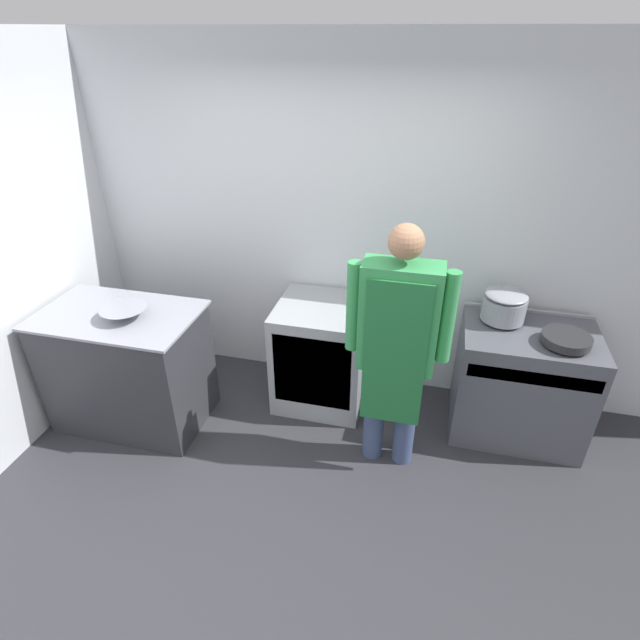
% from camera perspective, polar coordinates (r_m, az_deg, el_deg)
% --- Properties ---
extents(ground_plane, '(14.00, 14.00, 0.00)m').
position_cam_1_polar(ground_plane, '(3.40, -4.78, -21.76)').
color(ground_plane, '#2D2D33').
extents(wall_back, '(8.00, 0.05, 2.70)m').
position_cam_1_polar(wall_back, '(3.90, 1.92, 10.46)').
color(wall_back, silver).
rests_on(wall_back, ground_plane).
extents(wall_left, '(0.05, 8.00, 2.70)m').
position_cam_1_polar(wall_left, '(4.26, -28.08, 8.63)').
color(wall_left, silver).
rests_on(wall_left, ground_plane).
extents(prep_counter, '(1.13, 0.70, 0.94)m').
position_cam_1_polar(prep_counter, '(4.04, -20.97, -5.09)').
color(prep_counter, '#2D2D33').
rests_on(prep_counter, ground_plane).
extents(stove, '(0.92, 0.65, 0.88)m').
position_cam_1_polar(stove, '(3.97, 21.94, -6.65)').
color(stove, '#4C4F56').
rests_on(stove, ground_plane).
extents(fridge_unit, '(0.70, 0.66, 0.86)m').
position_cam_1_polar(fridge_unit, '(3.99, 0.23, -3.86)').
color(fridge_unit, '#93999E').
rests_on(fridge_unit, ground_plane).
extents(person_cook, '(0.66, 0.24, 1.75)m').
position_cam_1_polar(person_cook, '(3.15, 8.80, -2.22)').
color(person_cook, '#38476B').
rests_on(person_cook, ground_plane).
extents(mixing_bowl, '(0.32, 0.32, 0.08)m').
position_cam_1_polar(mixing_bowl, '(3.71, -21.47, 0.77)').
color(mixing_bowl, gray).
rests_on(mixing_bowl, prep_counter).
extents(stock_pot, '(0.30, 0.30, 0.22)m').
position_cam_1_polar(stock_pot, '(3.75, 20.32, 1.59)').
color(stock_pot, gray).
rests_on(stock_pot, stove).
extents(saute_pan, '(0.32, 0.32, 0.06)m').
position_cam_1_polar(saute_pan, '(3.67, 26.32, -1.96)').
color(saute_pan, '#262628').
rests_on(saute_pan, stove).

